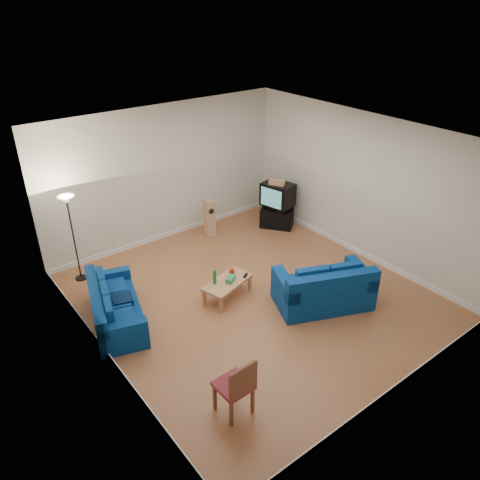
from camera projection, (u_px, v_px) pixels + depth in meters
room at (253, 227)px, 8.55m from camera, size 6.01×6.51×3.21m
sofa_three_seat at (113, 310)px, 8.44m from camera, size 1.33×2.06×0.74m
sofa_loveseat at (324, 290)px, 8.87m from camera, size 2.01×1.60×0.88m
coffee_table at (227, 283)px, 9.11m from camera, size 1.13×0.77×0.37m
bottle at (215, 277)px, 8.95m from camera, size 0.08×0.08×0.29m
tissue_box at (230, 279)px, 9.06m from camera, size 0.26×0.23×0.09m
red_canister at (232, 272)px, 9.25m from camera, size 0.14×0.14×0.14m
remote at (246, 275)px, 9.24m from camera, size 0.17×0.13×0.02m
tv_stand at (277, 218)px, 11.87m from camera, size 0.84×0.91×0.49m
av_receiver at (279, 208)px, 11.70m from camera, size 0.41×0.47×0.09m
television at (278, 195)px, 11.60m from camera, size 0.70×0.85×0.58m
centre_speaker at (277, 182)px, 11.37m from camera, size 0.32×0.41×0.13m
speaker_left at (209, 217)px, 11.38m from camera, size 0.27×0.32×0.93m
speaker_right at (278, 209)px, 11.75m from camera, size 0.34×0.29×0.99m
floor_lamp at (69, 212)px, 9.11m from camera, size 0.32×0.32×1.88m
dining_chair at (237, 385)px, 6.48m from camera, size 0.48×0.48×0.98m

